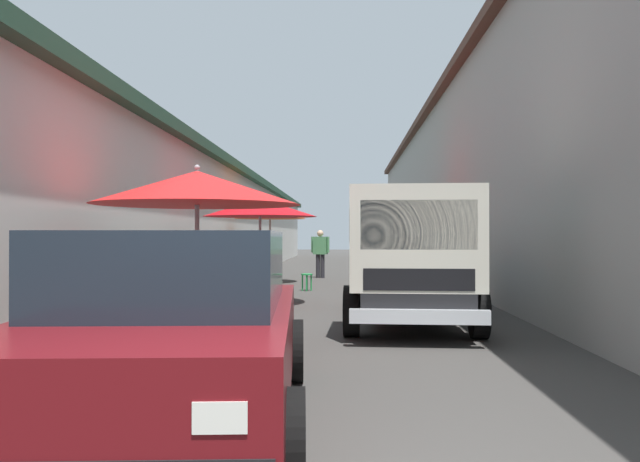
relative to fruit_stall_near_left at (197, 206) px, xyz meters
The scene contains 13 objects.
ground 9.03m from the fruit_stall_near_left, 10.31° to the right, with size 90.00×90.00×0.00m, color #3D3A38.
building_left_whitewash 12.10m from the fruit_stall_near_left, 25.03° to the left, with size 49.80×7.50×3.64m.
building_right_concrete 13.80m from the fruit_stall_near_left, 37.09° to the right, with size 49.80×7.50×5.99m.
fruit_stall_near_left is the anchor object (origin of this frame).
fruit_stall_far_left 10.64m from the fruit_stall_near_left, ahead, with size 2.12×2.12×2.41m.
fruit_stall_mid_lane 4.88m from the fruit_stall_near_left, ahead, with size 2.31×2.31×2.24m.
fruit_stall_far_right 9.87m from the fruit_stall_near_left, 22.74° to the right, with size 2.84×2.84×2.33m.
hatchback_car 3.05m from the fruit_stall_near_left, 169.13° to the right, with size 4.02×2.16×1.45m.
delivery_truck 3.42m from the fruit_stall_near_left, 57.03° to the right, with size 4.99×2.14×2.08m.
vendor_by_crates 13.00m from the fruit_stall_near_left, ahead, with size 0.32×0.62×1.59m.
vendor_in_shade 6.20m from the fruit_stall_near_left, 25.74° to the right, with size 0.39×0.56×1.54m.
parked_scooter 7.92m from the fruit_stall_near_left, ahead, with size 1.66×0.60×1.14m.
plastic_stool 8.39m from the fruit_stall_near_left, ahead, with size 0.30×0.30×0.43m.
Camera 1 is at (-2.59, -0.23, 1.42)m, focal length 34.21 mm.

